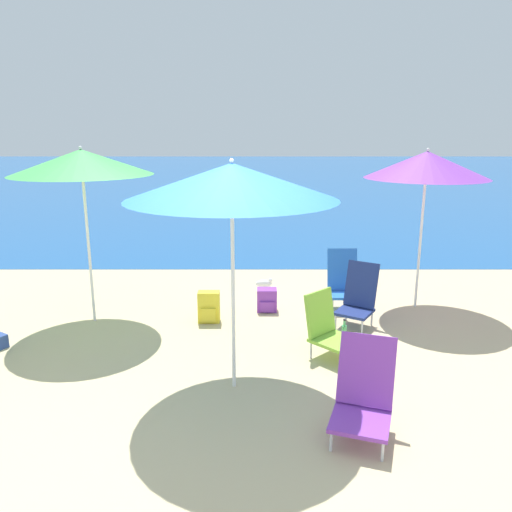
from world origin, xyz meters
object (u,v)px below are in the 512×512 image
Objects in this scene: beach_umbrella_purple at (429,165)px; beach_chair_lime at (331,328)px; beach_umbrella_green at (84,162)px; seagull at (266,283)px; beach_chair_blue at (345,280)px; backpack_purple at (269,300)px; beach_umbrella_blue at (234,182)px; water_bottle at (346,333)px; beach_chair_purple at (366,393)px; backpack_yellow at (211,307)px; beach_chair_navy at (360,297)px.

beach_chair_lime is (-1.50, -1.63, -1.69)m from beach_umbrella_purple.
seagull is at bearing 27.98° from beach_umbrella_green.
beach_umbrella_purple is at bearing 1.41° from beach_chair_blue.
beach_chair_blue is 2.61× the size of backpack_purple.
beach_chair_blue is at bearing -178.75° from beach_umbrella_purple.
beach_umbrella_purple is 1.95m from beach_chair_blue.
backpack_purple is at bearing -88.50° from seagull.
beach_umbrella_blue reaches higher than beach_chair_blue.
beach_umbrella_green reaches higher than water_bottle.
beach_umbrella_blue is 6.99× the size of backpack_purple.
water_bottle is at bearing 103.57° from beach_chair_purple.
water_bottle is at bearing -12.11° from beach_umbrella_green.
beach_umbrella_green is 3.15× the size of beach_chair_lime.
beach_umbrella_green is at bearing -170.93° from beach_chair_blue.
backpack_yellow is at bearing 100.83° from beach_chair_lime.
beach_chair_purple is at bearing -58.48° from backpack_yellow.
beach_umbrella_green reaches higher than seagull.
beach_chair_lime reaches higher than seagull.
beach_chair_lime is 1.66m from beach_chair_blue.
beach_umbrella_green is at bearing -152.02° from seagull.
beach_umbrella_green is 2.87× the size of beach_chair_purple.
beach_umbrella_blue is 2.68× the size of beach_chair_blue.
backpack_yellow reaches higher than backpack_purple.
beach_umbrella_purple is 2.87m from backpack_purple.
beach_umbrella_green is 4.52m from beach_umbrella_purple.
seagull is (-1.11, 0.69, -0.27)m from beach_chair_blue.
beach_chair_blue is at bearing 129.21° from beach_chair_navy.
beach_chair_purple is at bearing -96.21° from beach_chair_blue.
beach_chair_purple reaches higher than water_bottle.
beach_umbrella_purple is 2.04m from beach_chair_navy.
beach_chair_purple is at bearing -39.53° from beach_umbrella_green.
beach_chair_purple is (3.07, -2.54, -1.74)m from beach_umbrella_green.
beach_umbrella_purple reaches higher than backpack_purple.
beach_umbrella_green reaches higher than beach_umbrella_blue.
beach_umbrella_purple is 7.72× the size of water_bottle.
beach_chair_blue is 3.11× the size of seagull.
beach_chair_blue is 1.97m from backpack_yellow.
backpack_yellow is 1.44× the size of water_bottle.
backpack_yellow reaches higher than water_bottle.
backpack_yellow is (-2.94, -0.60, -1.83)m from beach_umbrella_purple.
beach_chair_purple is 0.96× the size of beach_chair_blue.
beach_chair_navy is 0.68m from water_bottle.
beach_umbrella_blue is 2.55m from backpack_yellow.
beach_chair_navy is at bearing -23.52° from backpack_purple.
beach_chair_blue is at bearing 31.39° from beach_chair_lime.
beach_chair_lime is 0.50m from water_bottle.
backpack_purple is at bearing -171.87° from beach_chair_navy.
beach_chair_navy reaches higher than backpack_yellow.
beach_chair_purple is 1.10× the size of beach_chair_lime.
beach_umbrella_blue is (1.95, -1.77, -0.06)m from beach_umbrella_green.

